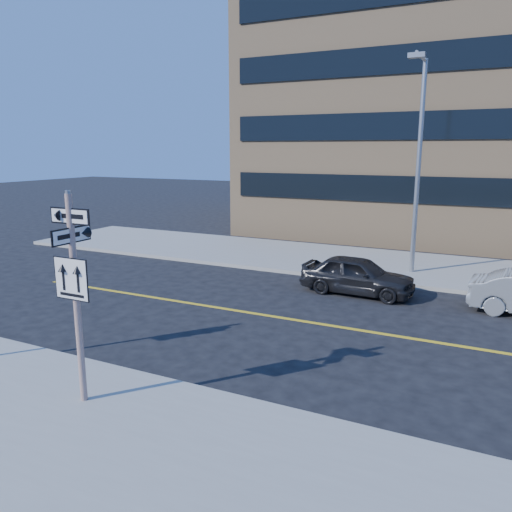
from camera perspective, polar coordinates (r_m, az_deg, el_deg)
The scene contains 5 objects.
ground at distance 12.40m, azimuth -10.66°, elevation -11.51°, with size 120.00×120.00×0.00m, color black.
sign_pole at distance 9.83m, azimuth -19.99°, elevation -3.31°, with size 0.92×0.92×4.06m.
parked_car_a at distance 17.58m, azimuth 11.52°, elevation -2.15°, with size 3.89×1.56×1.32m, color black.
streetlight_a at distance 19.99m, azimuth 18.06°, elevation 11.07°, with size 0.55×2.25×8.00m.
building_brick at distance 34.61m, azimuth 18.75°, elevation 18.30°, with size 18.00×18.00×18.00m, color tan.
Camera 1 is at (6.93, -9.02, 4.93)m, focal length 35.00 mm.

